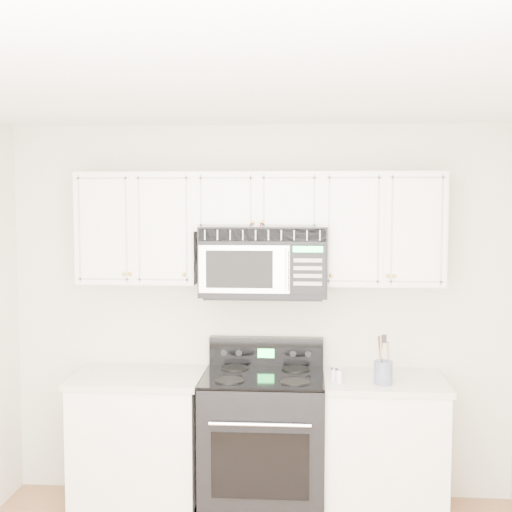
{
  "coord_description": "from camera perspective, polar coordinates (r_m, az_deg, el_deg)",
  "views": [
    {
      "loc": [
        0.33,
        -3.19,
        2.1
      ],
      "look_at": [
        0.0,
        1.3,
        1.73
      ],
      "focal_mm": 50.0,
      "sensor_mm": 36.0,
      "label": 1
    }
  ],
  "objects": [
    {
      "name": "shaker_salt",
      "position": [
        4.68,
        6.25,
        -9.36
      ],
      "size": [
        0.04,
        0.04,
        0.09
      ],
      "color": "silver",
      "rests_on": "base_cabinet_right"
    },
    {
      "name": "room",
      "position": [
        3.3,
        -1.68,
        -9.32
      ],
      "size": [
        3.51,
        3.51,
        2.61
      ],
      "color": "olive",
      "rests_on": "ground"
    },
    {
      "name": "upper_cabinets",
      "position": [
        4.79,
        0.25,
        2.7
      ],
      "size": [
        2.44,
        0.37,
        0.75
      ],
      "color": "silver",
      "rests_on": "ground"
    },
    {
      "name": "range",
      "position": [
        4.89,
        0.61,
        -14.62
      ],
      "size": [
        0.79,
        0.72,
        1.13
      ],
      "color": "black",
      "rests_on": "ground"
    },
    {
      "name": "base_cabinet_left",
      "position": [
        5.05,
        -9.29,
        -14.75
      ],
      "size": [
        0.86,
        0.65,
        0.92
      ],
      "color": "silver",
      "rests_on": "ground"
    },
    {
      "name": "utensil_crock",
      "position": [
        4.64,
        10.15,
        -9.05
      ],
      "size": [
        0.12,
        0.12,
        0.31
      ],
      "color": "slate",
      "rests_on": "base_cabinet_right"
    },
    {
      "name": "microwave",
      "position": [
        4.75,
        0.64,
        -0.37
      ],
      "size": [
        0.83,
        0.47,
        0.46
      ],
      "color": "black",
      "rests_on": "ground"
    },
    {
      "name": "base_cabinet_right",
      "position": [
        4.94,
        9.76,
        -15.18
      ],
      "size": [
        0.86,
        0.65,
        0.92
      ],
      "color": "silver",
      "rests_on": "ground"
    },
    {
      "name": "shaker_pepper",
      "position": [
        4.63,
        6.66,
        -9.45
      ],
      "size": [
        0.04,
        0.04,
        0.1
      ],
      "color": "silver",
      "rests_on": "base_cabinet_right"
    }
  ]
}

